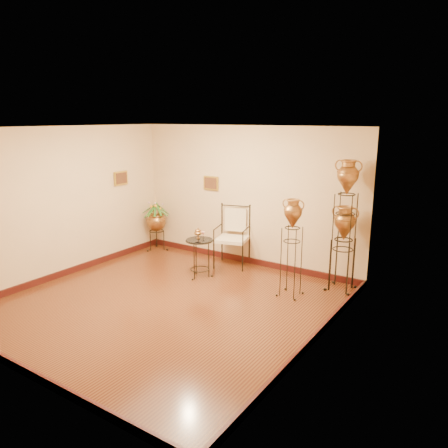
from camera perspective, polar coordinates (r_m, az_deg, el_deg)
The scene contains 8 objects.
ground at distance 7.29m, azimuth -7.42°, elevation -10.23°, with size 5.00×5.00×0.00m, color brown.
room_shell at distance 6.78m, azimuth -7.87°, elevation 3.30°, with size 5.02×5.02×2.81m.
amphora_tall at distance 7.70m, azimuth 15.47°, elevation -0.09°, with size 0.47×0.47×2.29m.
amphora_mid at distance 7.34m, azimuth 8.83°, elevation -3.03°, with size 0.47×0.47×1.68m.
amphora_short at distance 7.81m, azimuth 15.27°, elevation -3.06°, with size 0.56×0.56×1.51m.
planter_urn at distance 9.95m, azimuth -8.85°, elevation 0.62°, with size 0.77×0.77×1.27m.
armchair at distance 8.78m, azimuth 1.05°, elevation -1.68°, with size 0.83×0.80×1.22m.
side_table at distance 8.25m, azimuth -3.20°, elevation -4.37°, with size 0.67×0.67×0.93m.
Camera 1 is at (4.41, -4.99, 2.95)m, focal length 35.00 mm.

